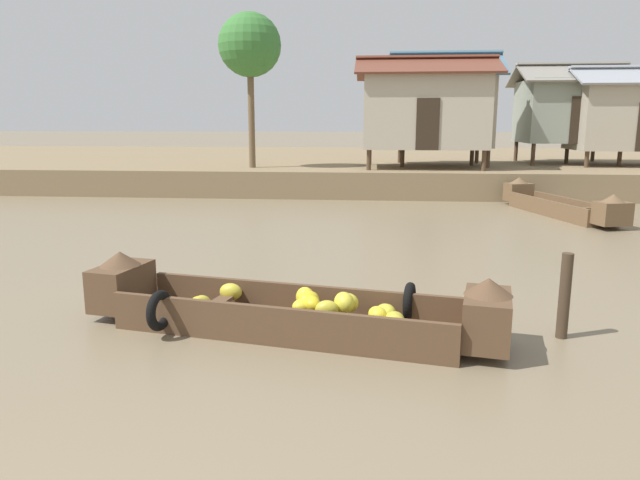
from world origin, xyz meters
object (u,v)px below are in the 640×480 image
Objects in this scene: stilt_house_mid_left at (443,108)px; stilt_house_mid_right at (568,110)px; banana_boat at (290,309)px; fishing_skiff_distant at (559,205)px; mooring_post at (565,296)px; stilt_house_right at (633,115)px; palm_tree_near at (250,46)px; stilt_house_left at (425,109)px.

stilt_house_mid_right is (5.25, 1.48, -0.05)m from stilt_house_mid_left.
banana_boat is 20.60m from stilt_house_mid_right.
fishing_skiff_distant is at bearing -68.00° from stilt_house_mid_left.
fishing_skiff_distant is 8.97m from stilt_house_mid_right.
mooring_post is (-5.53, -18.22, -2.60)m from stilt_house_mid_right.
stilt_house_mid_left is at bearing 77.57° from banana_boat.
palm_tree_near is (-14.72, -2.36, 2.46)m from stilt_house_right.
stilt_house_mid_right is at bearing 154.09° from stilt_house_right.
fishing_skiff_distant is 7.72m from stilt_house_mid_left.
palm_tree_near is (-3.60, 14.91, 5.09)m from banana_boat.
stilt_house_mid_right is (2.56, 8.12, 2.84)m from fishing_skiff_distant.
stilt_house_right is 15.11m from palm_tree_near.
palm_tree_near is at bearing 103.58° from banana_boat.
palm_tree_near is at bearing 115.42° from mooring_post.
stilt_house_mid_left is 0.86× the size of stilt_house_right.
palm_tree_near is at bearing -175.50° from stilt_house_left.
stilt_house_right is 18.96m from mooring_post.
stilt_house_left is at bearing 124.08° from fishing_skiff_distant.
banana_boat is 20.71m from stilt_house_right.
stilt_house_right is (4.73, 7.07, 2.63)m from fishing_skiff_distant.
stilt_house_mid_left is at bearing -164.27° from stilt_house_mid_right.
mooring_post is (7.03, -14.80, -4.85)m from palm_tree_near.
stilt_house_left is at bearing 79.45° from banana_boat.
fishing_skiff_distant is 1.01× the size of stilt_house_left.
fishing_skiff_distant is at bearing -107.53° from stilt_house_mid_right.
stilt_house_mid_left is (3.71, 16.85, 2.89)m from banana_boat.
stilt_house_left is 8.46m from stilt_house_right.
banana_boat is at bearing -122.07° from fishing_skiff_distant.
banana_boat is 16.16m from palm_tree_near.
stilt_house_left reaches higher than banana_boat.
stilt_house_mid_right is at bearing 73.13° from mooring_post.
stilt_house_left is 15.54m from mooring_post.
palm_tree_near is (-12.56, -3.42, 2.25)m from stilt_house_mid_right.
stilt_house_left is at bearing -120.56° from stilt_house_mid_left.
stilt_house_left reaches higher than mooring_post.
stilt_house_mid_right reaches higher than banana_boat.
palm_tree_near reaches higher than mooring_post.
mooring_post is at bearing -64.58° from palm_tree_near.
stilt_house_right is at bearing 56.21° from fishing_skiff_distant.
palm_tree_near reaches higher than fishing_skiff_distant.
banana_boat is at bearing -116.06° from stilt_house_mid_right.
mooring_post is at bearing -106.87° from stilt_house_mid_right.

